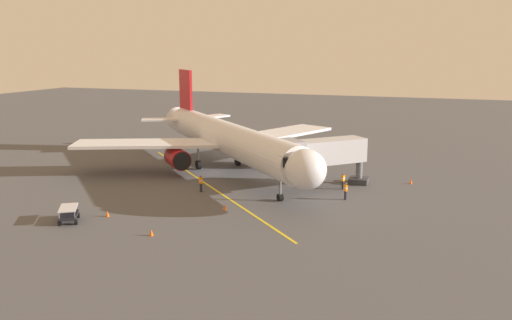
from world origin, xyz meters
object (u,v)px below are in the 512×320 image
ground_crew_marshaller (343,181)px  safety_cone_nose_left (151,232)px  ground_crew_loader (201,183)px  airplane (226,139)px  jet_bridge (315,154)px  safety_cone_nose_right (107,213)px  ground_crew_wing_walker (346,191)px  safety_cone_wing_starboard (411,181)px  safety_cone_wing_port (225,207)px  baggage_cart_near_nose (69,214)px

ground_crew_marshaller → safety_cone_nose_left: size_ratio=3.11×
ground_crew_loader → safety_cone_nose_left: bearing=98.4°
ground_crew_loader → airplane: bearing=-83.8°
jet_bridge → safety_cone_nose_right: (14.91, 15.28, -3.49)m
ground_crew_wing_walker → safety_cone_wing_starboard: (-5.60, -8.60, -0.61)m
ground_crew_marshaller → airplane: bearing=-13.1°
jet_bridge → safety_cone_wing_port: jet_bridge is taller
ground_crew_wing_walker → safety_cone_nose_right: ground_crew_wing_walker is taller
jet_bridge → safety_cone_wing_port: size_ratio=17.32×
safety_cone_wing_starboard → ground_crew_loader: bearing=27.8°
ground_crew_wing_walker → safety_cone_nose_right: (18.71, 12.28, -0.61)m
airplane → safety_cone_nose_left: airplane is taller
ground_crew_loader → safety_cone_wing_port: bearing=133.4°
safety_cone_wing_port → safety_cone_nose_left: bearing=71.5°
safety_cone_wing_port → baggage_cart_near_nose: bearing=34.0°
baggage_cart_near_nose → safety_cone_nose_left: bearing=174.9°
baggage_cart_near_nose → safety_cone_wing_port: (-11.18, -7.53, -0.38)m
ground_crew_loader → safety_cone_nose_left: 13.45m
safety_cone_wing_starboard → ground_crew_marshaller: bearing=35.7°
safety_cone_nose_right → airplane: bearing=-99.2°
baggage_cart_near_nose → safety_cone_nose_left: (-8.41, 0.74, -0.38)m
airplane → ground_crew_marshaller: size_ratio=19.38×
ground_crew_loader → safety_cone_wing_port: (-4.74, 5.01, -0.61)m
airplane → safety_cone_wing_port: size_ratio=60.26×
airplane → ground_crew_wing_walker: size_ratio=19.38×
safety_cone_wing_starboard → safety_cone_wing_port: bearing=45.4°
airplane → ground_crew_marshaller: airplane is taller
ground_crew_wing_walker → safety_cone_wing_port: ground_crew_wing_walker is taller
jet_bridge → safety_cone_wing_starboard: 11.49m
jet_bridge → safety_cone_nose_right: size_ratio=17.32×
airplane → ground_crew_loader: size_ratio=19.38×
ground_crew_marshaller → safety_cone_wing_starboard: 8.12m
jet_bridge → safety_cone_wing_starboard: (-9.40, -5.60, -3.49)m
jet_bridge → safety_cone_nose_right: 21.64m
ground_crew_marshaller → ground_crew_loader: same height
safety_cone_nose_left → safety_cone_wing_starboard: 30.02m
jet_bridge → ground_crew_loader: 12.19m
airplane → safety_cone_nose_left: 23.06m
ground_crew_marshaller → ground_crew_loader: 14.79m
jet_bridge → safety_cone_nose_left: (8.77, 18.30, -3.49)m
safety_cone_nose_left → ground_crew_marshaller: bearing=-121.2°
safety_cone_wing_starboard → ground_crew_wing_walker: bearing=56.9°
ground_crew_marshaller → baggage_cart_near_nose: bearing=42.6°
safety_cone_wing_port → safety_cone_wing_starboard: 21.93m
airplane → jet_bridge: (-11.74, 4.26, -0.24)m
jet_bridge → safety_cone_nose_right: bearing=45.7°
safety_cone_nose_left → safety_cone_nose_right: (6.14, -3.01, 0.00)m
jet_bridge → baggage_cart_near_nose: 24.75m
safety_cone_nose_right → safety_cone_wing_starboard: same height
jet_bridge → ground_crew_loader: bearing=25.0°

